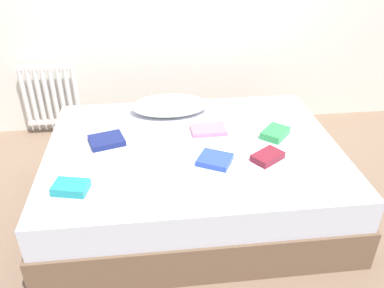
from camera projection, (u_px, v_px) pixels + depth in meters
ground_plane at (193, 203)px, 2.95m from camera, size 8.00×8.00×0.00m
bed at (193, 176)px, 2.82m from camera, size 2.00×1.50×0.50m
radiator at (51, 96)px, 3.65m from camera, size 0.50×0.04×0.58m
pillow at (170, 105)px, 3.09m from camera, size 0.60×0.35×0.12m
textbook_blue at (215, 160)px, 2.51m from camera, size 0.26×0.25×0.04m
textbook_maroon at (268, 157)px, 2.53m from camera, size 0.24×0.22×0.04m
textbook_teal at (71, 187)px, 2.25m from camera, size 0.22×0.17×0.05m
textbook_navy at (107, 140)px, 2.71m from camera, size 0.27×0.24×0.04m
textbook_pink at (208, 130)px, 2.85m from camera, size 0.25×0.18×0.03m
textbook_green at (275, 133)px, 2.79m from camera, size 0.24×0.25×0.05m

